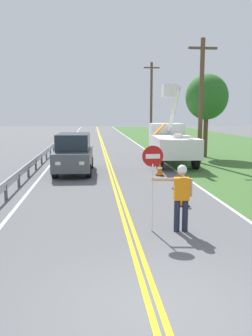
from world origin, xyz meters
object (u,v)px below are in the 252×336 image
at_px(flagger_worker, 181,194).
at_px(traffic_cone_tail, 160,169).
at_px(stop_sign_paddle, 153,169).
at_px(roadside_tree_verge, 207,97).
at_px(traffic_cone_lead, 183,196).
at_px(oncoming_suv_nearest, 74,153).
at_px(utility_pole_near, 201,99).
at_px(utility_bucket_truck, 171,141).
at_px(traffic_cone_mid, 178,181).
at_px(utility_pole_mid, 151,100).

height_order(flagger_worker, traffic_cone_tail, flagger_worker).
bearing_deg(stop_sign_paddle, roadside_tree_verge, 66.97).
xyz_separation_m(stop_sign_paddle, traffic_cone_lead, (1.52, 2.47, -1.37)).
relative_size(oncoming_suv_nearest, traffic_cone_tail, 6.65).
bearing_deg(utility_pole_near, utility_bucket_truck, 174.60).
bearing_deg(stop_sign_paddle, utility_bucket_truck, 75.12).
bearing_deg(traffic_cone_lead, traffic_cone_mid, 80.14).
height_order(traffic_cone_lead, traffic_cone_tail, same).
distance_m(stop_sign_paddle, traffic_cone_tail, 8.62).
height_order(traffic_cone_lead, roadside_tree_verge, roadside_tree_verge).
bearing_deg(roadside_tree_verge, utility_bucket_truck, -140.07).
relative_size(traffic_cone_mid, roadside_tree_verge, 0.12).
distance_m(oncoming_suv_nearest, traffic_cone_tail, 4.63).
xyz_separation_m(flagger_worker, traffic_cone_lead, (0.75, 2.56, -0.71)).
bearing_deg(stop_sign_paddle, flagger_worker, -6.85).
distance_m(utility_pole_mid, traffic_cone_mid, 26.62).
relative_size(traffic_cone_mid, traffic_cone_tail, 1.00).
height_order(stop_sign_paddle, utility_pole_mid, utility_pole_mid).
relative_size(stop_sign_paddle, traffic_cone_mid, 3.33).
height_order(traffic_cone_mid, traffic_cone_tail, same).
height_order(oncoming_suv_nearest, traffic_cone_mid, oncoming_suv_nearest).
bearing_deg(oncoming_suv_nearest, flagger_worker, -70.83).
xyz_separation_m(oncoming_suv_nearest, roadside_tree_verge, (9.13, 5.93, 3.21)).
bearing_deg(traffic_cone_tail, utility_bucket_truck, 70.78).
height_order(utility_bucket_truck, traffic_cone_lead, utility_bucket_truck).
xyz_separation_m(utility_bucket_truck, roadside_tree_verge, (3.16, 2.65, 2.87)).
bearing_deg(traffic_cone_mid, utility_bucket_truck, 79.51).
height_order(oncoming_suv_nearest, utility_pole_near, utility_pole_near).
distance_m(oncoming_suv_nearest, roadside_tree_verge, 11.35).
height_order(traffic_cone_lead, traffic_cone_mid, same).
bearing_deg(utility_pole_mid, utility_bucket_truck, -95.71).
xyz_separation_m(traffic_cone_tail, roadside_tree_verge, (4.72, 7.12, 3.93)).
xyz_separation_m(utility_pole_near, traffic_cone_mid, (-3.29, -7.59, -3.70)).
bearing_deg(flagger_worker, utility_bucket_truck, 78.44).
xyz_separation_m(utility_pole_mid, traffic_cone_lead, (-3.71, -28.61, -4.28)).
bearing_deg(traffic_cone_lead, stop_sign_paddle, -121.54).
distance_m(utility_bucket_truck, traffic_cone_mid, 7.97).
bearing_deg(utility_bucket_truck, flagger_worker, -101.56).
xyz_separation_m(flagger_worker, roadside_tree_verge, (5.80, 15.52, 3.22)).
relative_size(traffic_cone_lead, traffic_cone_tail, 1.00).
height_order(utility_bucket_truck, utility_pole_mid, utility_pole_mid).
relative_size(flagger_worker, traffic_cone_tail, 2.61).
bearing_deg(stop_sign_paddle, utility_pole_mid, 80.46).
distance_m(flagger_worker, utility_pole_mid, 31.69).
height_order(traffic_cone_tail, roadside_tree_verge, roadside_tree_verge).
bearing_deg(flagger_worker, oncoming_suv_nearest, 109.17).
distance_m(traffic_cone_lead, roadside_tree_verge, 14.45).
bearing_deg(roadside_tree_verge, traffic_cone_lead, -111.26).
height_order(stop_sign_paddle, traffic_cone_tail, stop_sign_paddle).
relative_size(utility_bucket_truck, traffic_cone_mid, 9.89).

